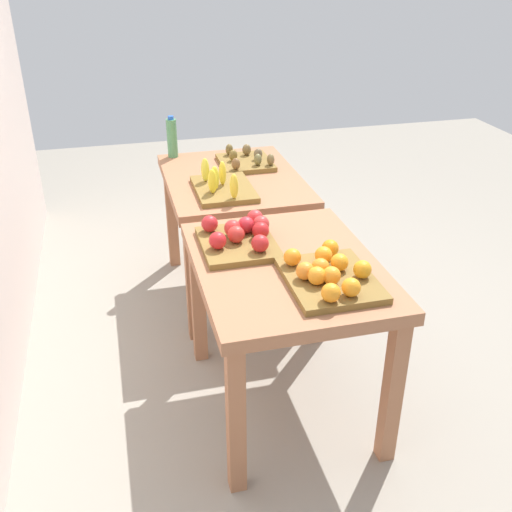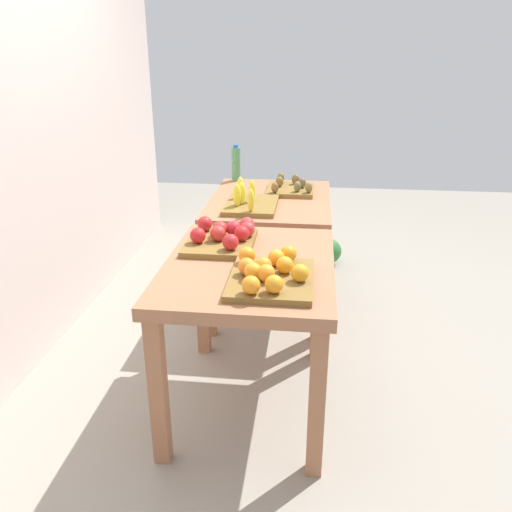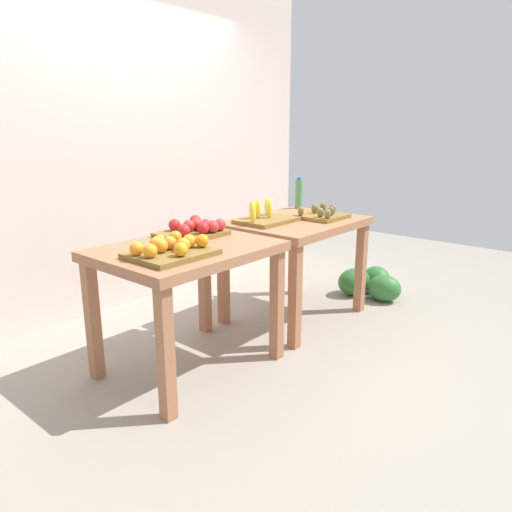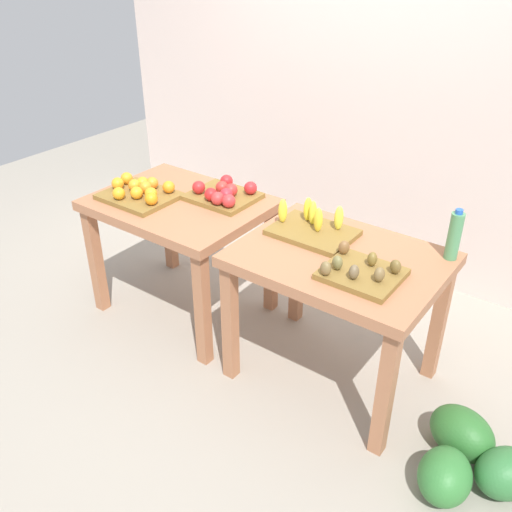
% 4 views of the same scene
% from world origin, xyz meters
% --- Properties ---
extents(ground_plane, '(8.00, 8.00, 0.00)m').
position_xyz_m(ground_plane, '(0.00, 0.00, 0.00)').
color(ground_plane, gray).
extents(display_table_left, '(1.04, 0.80, 0.80)m').
position_xyz_m(display_table_left, '(-0.56, 0.00, 0.68)').
color(display_table_left, '#A16746').
rests_on(display_table_left, ground_plane).
extents(display_table_right, '(1.04, 0.80, 0.80)m').
position_xyz_m(display_table_right, '(0.56, 0.00, 0.68)').
color(display_table_right, '#A16746').
rests_on(display_table_right, ground_plane).
extents(orange_bin, '(0.45, 0.36, 0.11)m').
position_xyz_m(orange_bin, '(-0.77, -0.12, 0.84)').
color(orange_bin, brown).
rests_on(orange_bin, display_table_left).
extents(apple_bin, '(0.40, 0.34, 0.11)m').
position_xyz_m(apple_bin, '(-0.34, 0.16, 0.84)').
color(apple_bin, brown).
rests_on(apple_bin, display_table_left).
extents(banana_crate, '(0.44, 0.32, 0.17)m').
position_xyz_m(banana_crate, '(0.32, 0.11, 0.84)').
color(banana_crate, brown).
rests_on(banana_crate, display_table_right).
extents(kiwi_bin, '(0.37, 0.32, 0.10)m').
position_xyz_m(kiwi_bin, '(0.74, -0.13, 0.83)').
color(kiwi_bin, brown).
rests_on(kiwi_bin, display_table_right).
extents(water_bottle, '(0.07, 0.07, 0.27)m').
position_xyz_m(water_bottle, '(1.02, 0.30, 0.93)').
color(water_bottle, '#4C8C59').
rests_on(water_bottle, display_table_right).
extents(watermelon_pile, '(0.61, 0.62, 0.25)m').
position_xyz_m(watermelon_pile, '(1.43, -0.23, 0.12)').
color(watermelon_pile, '#2D6B34').
rests_on(watermelon_pile, ground_plane).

